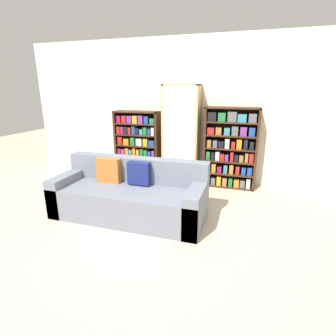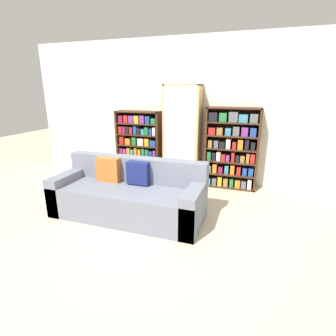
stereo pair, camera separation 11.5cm
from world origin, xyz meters
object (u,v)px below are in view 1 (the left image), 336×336
display_cabinet (181,135)px  bookshelf_right (230,149)px  couch (130,196)px  wine_bottle (194,195)px  bookshelf_left (138,145)px

display_cabinet → bookshelf_right: 0.95m
couch → wine_bottle: (0.82, 0.65, -0.14)m
couch → display_cabinet: 1.79m
wine_bottle → bookshelf_right: bearing=66.3°
bookshelf_left → wine_bottle: bookshelf_left is taller
couch → bookshelf_right: bearing=52.7°
display_cabinet → wine_bottle: (0.49, -0.99, -0.77)m
display_cabinet → bookshelf_right: bearing=1.0°
bookshelf_left → couch: bearing=-70.7°
couch → wine_bottle: 1.05m
bookshelf_left → wine_bottle: bearing=-35.8°
bookshelf_left → display_cabinet: display_cabinet is taller
bookshelf_left → display_cabinet: bearing=-1.0°
bookshelf_right → wine_bottle: bearing=-113.7°
display_cabinet → wine_bottle: bearing=-63.9°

